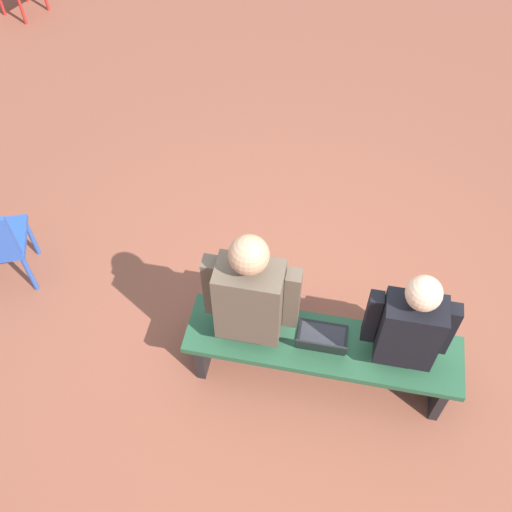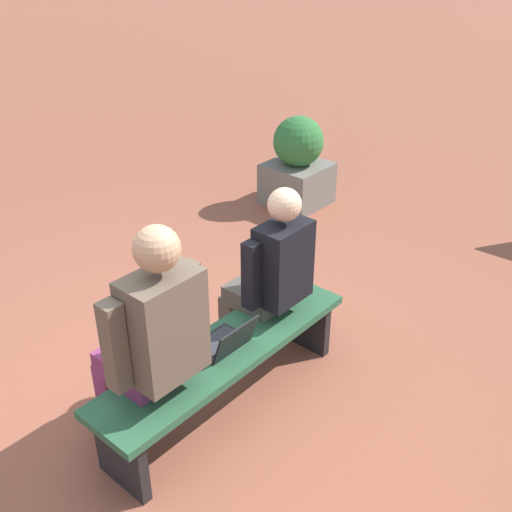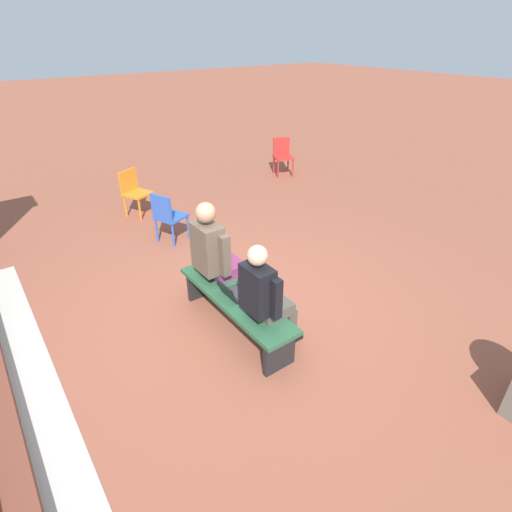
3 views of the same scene
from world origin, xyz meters
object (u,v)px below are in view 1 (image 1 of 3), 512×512
object	(u,v)px
person_adult	(253,296)
laptop	(322,340)
person_student	(406,326)
bench	(322,350)

from	to	relation	value
person_adult	laptop	bearing A→B (deg)	169.67
person_student	laptop	bearing A→B (deg)	8.97
person_adult	bench	bearing A→B (deg)	171.36
person_student	person_adult	xyz separation A→B (m)	(0.96, -0.01, 0.05)
laptop	person_student	bearing A→B (deg)	-171.03
person_student	laptop	size ratio (longest dim) A/B	4.10
bench	person_student	xyz separation A→B (m)	(-0.48, -0.07, 0.35)
bench	person_adult	size ratio (longest dim) A/B	1.26
person_student	laptop	distance (m)	0.54
bench	person_adult	world-z (taller)	person_adult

